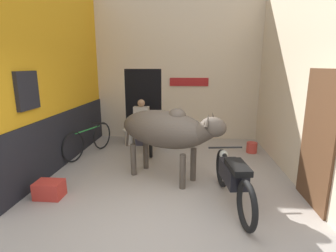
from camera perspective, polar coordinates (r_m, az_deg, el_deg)
name	(u,v)px	position (r m, az deg, el deg)	size (l,w,h in m)	color
ground_plane	(158,225)	(3.85, -2.09, -20.80)	(30.00, 30.00, 0.00)	#9E9389
wall_left_shopfront	(56,73)	(6.11, -23.14, 10.66)	(0.25, 4.50, 4.12)	orange
wall_back_with_doorway	(167,79)	(7.94, -0.25, 10.13)	(4.69, 0.93, 4.12)	beige
wall_right_with_door	(296,71)	(5.74, 26.12, 10.67)	(0.22, 4.50, 4.12)	beige
cow	(166,130)	(4.88, -0.45, -0.79)	(2.14, 1.49, 1.39)	#4C4238
motorcycle_near	(233,178)	(4.25, 13.95, -10.83)	(0.58, 1.97, 0.79)	black
motorcycle_far	(151,133)	(6.79, -3.76, -1.59)	(0.58, 1.90, 0.75)	black
bicycle	(89,140)	(6.66, -16.84, -3.01)	(0.63, 1.69, 0.71)	black
shopkeeper_seated	(141,121)	(7.21, -5.82, 1.03)	(0.42, 0.33, 1.24)	#3D3842
plastic_stool	(129,136)	(7.34, -8.43, -2.21)	(0.35, 0.35, 0.42)	beige
crate	(49,189)	(4.87, -24.41, -12.47)	(0.44, 0.32, 0.28)	red
bucket	(252,148)	(6.92, 17.77, -4.48)	(0.26, 0.26, 0.26)	#C63D33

